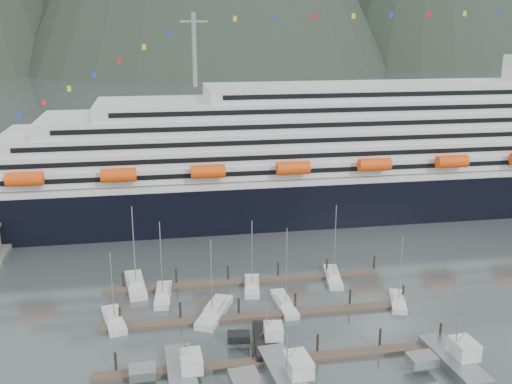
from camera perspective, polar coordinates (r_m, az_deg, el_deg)
The scene contains 17 objects.
ground at distance 92.85m, azimuth 3.73°, elevation -12.41°, with size 1600.00×1600.00×0.00m, color #444F50.
cruise_ship at distance 146.86m, azimuth 10.20°, elevation 2.98°, with size 210.00×30.40×50.30m.
dock_near at distance 83.30m, azimuth 1.98°, elevation -15.70°, with size 48.18×2.28×3.20m.
dock_mid at distance 94.42m, azimuth 0.32°, elevation -11.66°, with size 48.18×2.28×3.20m.
dock_far at distance 105.98m, azimuth -0.95°, elevation -8.48°, with size 48.18×2.28×3.20m.
sailboat_a at distance 95.19m, azimuth -13.38°, elevation -11.81°, with size 4.37×9.32×12.14m.
sailboat_b at distance 101.66m, azimuth -8.83°, elevation -9.70°, with size 3.26×9.76×14.00m.
sailboat_c at distance 95.13m, azimuth -3.99°, elevation -11.40°, with size 7.09×11.10×13.48m.
sailboat_d at distance 97.75m, azimuth 2.71°, elevation -10.61°, with size 2.75×9.97×14.01m.
sailboat_e at distance 106.04m, azimuth -11.39°, elevation -8.71°, with size 4.15×11.34×15.47m.
sailboat_f at distance 103.67m, azimuth -0.39°, elevation -8.98°, with size 3.79×8.82×12.97m.
sailboat_g at distance 108.05m, azimuth 7.34°, elevation -8.06°, with size 4.02×10.02×14.50m.
sailboat_h at distance 101.10m, azimuth 13.36°, elevation -10.12°, with size 4.64×8.25×12.30m.
trawler_a at distance 80.24m, azimuth -7.24°, elevation -16.67°, with size 9.26×12.85×7.00m.
trawler_b at distance 86.71m, azimuth 0.89°, elevation -13.91°, with size 7.99×10.47×6.58m.
trawler_c at distance 78.79m, azimuth 2.83°, elevation -17.18°, with size 10.55×14.89×7.48m.
trawler_d at distance 86.08m, azimuth 18.28°, elevation -14.95°, with size 9.52×12.85×7.54m.
Camera 1 is at (-19.97, -79.48, 43.64)m, focal length 42.00 mm.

